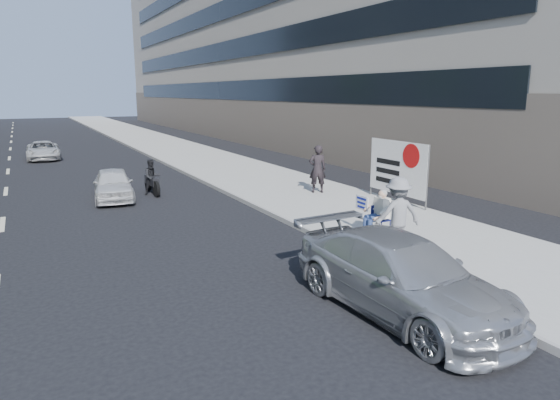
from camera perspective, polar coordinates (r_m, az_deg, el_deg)
ground at (r=11.72m, az=3.68°, el=-7.99°), size 160.00×160.00×0.00m
near_sidewalk at (r=31.22m, az=-9.06°, el=4.75°), size 5.00×120.00×0.15m
near_building at (r=47.60m, az=1.44°, el=19.39°), size 14.00×70.00×20.00m
seated_protester at (r=13.88m, az=11.06°, el=-1.22°), size 0.83×1.12×1.31m
jogger at (r=12.81m, az=13.30°, el=-1.53°), size 1.32×0.94×1.85m
pedestrian_woman at (r=19.71m, az=4.30°, el=3.56°), size 0.80×0.67×1.88m
protest_banner at (r=18.39m, az=13.29°, el=3.62°), size 0.08×3.06×2.20m
parked_sedan at (r=9.62m, az=13.65°, el=-8.42°), size 2.25×5.00×1.42m
white_sedan_near at (r=20.13m, az=-18.52°, el=1.72°), size 1.83×3.66×1.20m
white_sedan_far at (r=34.00m, az=-25.45°, el=5.14°), size 1.96×4.04×1.11m
motorcycle at (r=20.75m, az=-14.40°, el=2.37°), size 0.73×2.05×1.42m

